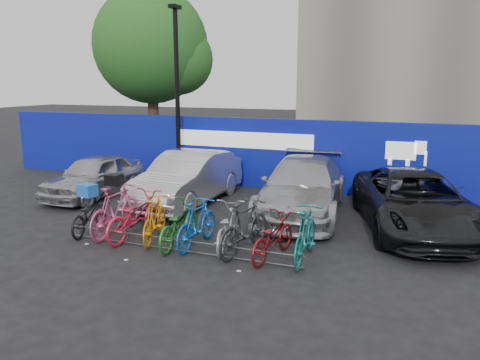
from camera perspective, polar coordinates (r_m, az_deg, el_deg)
The scene contains 21 objects.
ground at distance 10.86m, azimuth -5.97°, elevation -7.69°, with size 100.00×100.00×0.00m, color black.
hoarding at distance 15.98m, azimuth 3.76°, elevation 3.19°, with size 22.00×0.18×2.40m.
tree at distance 22.36m, azimuth -10.21°, elevation 15.47°, with size 5.40×5.20×7.80m.
lamppost at distance 16.50m, azimuth -7.66°, elevation 10.60°, with size 0.25×0.50×6.11m.
bike_rack at distance 10.30m, azimuth -7.52°, elevation -7.87°, with size 5.60×0.03×0.30m.
car_0 at distance 15.66m, azimuth -17.34°, elevation 0.48°, with size 1.57×3.91×1.33m, color #A6A6AA.
car_1 at distance 14.15m, azimuth -6.36°, elevation 0.24°, with size 1.65×4.74×1.56m, color #B5B4BA.
car_2 at distance 13.10m, azimuth 7.64°, elevation -0.82°, with size 2.14×5.26×1.53m, color #A9AAAE.
car_3 at distance 12.32m, azimuth 20.50°, elevation -2.49°, with size 2.41×5.22×1.45m, color black.
bike_0 at distance 12.01m, azimuth -17.91°, elevation -4.00°, with size 0.60×1.73×0.91m, color black.
bike_1 at distance 11.62m, azimuth -14.90°, elevation -3.54°, with size 0.58×2.04×1.23m, color #CC467C.
bike_2 at distance 11.29m, azimuth -12.63°, elevation -4.27°, with size 0.72×2.05×1.08m, color #CC2343.
bike_3 at distance 10.98m, azimuth -10.36°, elevation -4.70°, with size 0.50×1.76×1.06m, color orange.
bike_4 at distance 10.61m, azimuth -7.50°, elevation -5.37°, with size 0.66×1.89×0.99m, color #1C7020.
bike_5 at distance 10.47m, azimuth -5.26°, elevation -5.30°, with size 0.51×1.80×1.08m, color blue.
bike_6 at distance 10.37m, azimuth -1.68°, elevation -5.73°, with size 0.65×1.86×0.98m, color #929498.
bike_7 at distance 10.03m, azimuth 0.58°, elevation -5.77°, with size 0.55×1.94×1.17m, color #292A2C.
bike_8 at distance 9.81m, azimuth 3.99°, elevation -6.94°, with size 0.62×1.77×0.93m, color maroon.
bike_9 at distance 9.71m, azimuth 7.98°, elevation -6.59°, with size 0.54×1.90×1.14m, color #156961.
cargo_crate at distance 11.87m, azimuth -18.09°, elevation -1.20°, with size 0.41×0.31×0.29m, color blue.
cargo_topcase at distance 11.45m, azimuth -15.10°, elevation 0.05°, with size 0.35×0.31×0.26m, color black.
Camera 1 is at (4.70, -9.08, 3.65)m, focal length 35.00 mm.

